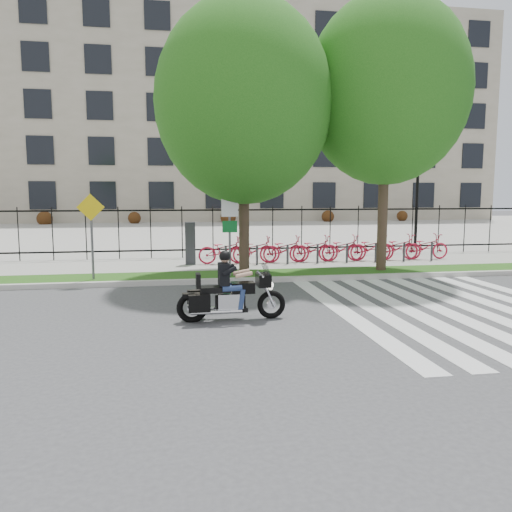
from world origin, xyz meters
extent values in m
plane|color=#3D3D3F|center=(0.00, 0.00, 0.00)|extent=(120.00, 120.00, 0.00)
cube|color=#B5B2AA|center=(0.00, 4.10, 0.07)|extent=(60.00, 0.20, 0.15)
cube|color=#224B12|center=(0.00, 4.95, 0.07)|extent=(60.00, 1.50, 0.15)
cube|color=#ADABA2|center=(0.00, 7.45, 0.07)|extent=(60.00, 3.50, 0.15)
cube|color=#ADABA2|center=(0.00, 25.00, 0.05)|extent=(80.00, 34.00, 0.10)
cube|color=gray|center=(0.00, 45.00, 10.00)|extent=(60.00, 20.00, 20.00)
cylinder|color=black|center=(10.00, 12.00, 2.00)|extent=(0.14, 0.14, 4.00)
cylinder|color=black|center=(10.00, 12.00, 3.90)|extent=(0.06, 0.70, 0.70)
sphere|color=white|center=(9.65, 12.00, 4.00)|extent=(0.36, 0.36, 0.36)
sphere|color=white|center=(10.35, 12.00, 4.00)|extent=(0.36, 0.36, 0.36)
cylinder|color=#3D2D21|center=(0.63, 4.95, 1.97)|extent=(0.32, 0.32, 3.63)
ellipsoid|color=#155613|center=(0.63, 4.95, 5.39)|extent=(5.37, 5.37, 6.17)
cylinder|color=#3D2D21|center=(5.19, 4.95, 2.24)|extent=(0.32, 0.32, 4.18)
ellipsoid|color=#155613|center=(5.19, 4.95, 5.88)|extent=(5.16, 5.16, 5.94)
cube|color=#2D2D33|center=(-0.96, 7.20, 0.90)|extent=(0.35, 0.25, 1.50)
imported|color=#B71632|center=(0.24, 7.20, 0.63)|extent=(1.85, 0.64, 0.97)
cylinder|color=#2D2D33|center=(0.24, 6.70, 0.50)|extent=(0.08, 0.08, 0.70)
imported|color=#B71632|center=(1.34, 7.20, 0.63)|extent=(1.85, 0.64, 0.97)
cylinder|color=#2D2D33|center=(1.34, 6.70, 0.50)|extent=(0.08, 0.08, 0.70)
imported|color=#B71632|center=(2.44, 7.20, 0.63)|extent=(1.85, 0.64, 0.97)
cylinder|color=#2D2D33|center=(2.44, 6.70, 0.50)|extent=(0.08, 0.08, 0.70)
imported|color=#B71632|center=(3.54, 7.20, 0.63)|extent=(1.85, 0.64, 0.97)
cylinder|color=#2D2D33|center=(3.54, 6.70, 0.50)|extent=(0.08, 0.08, 0.70)
imported|color=#B71632|center=(4.64, 7.20, 0.63)|extent=(1.85, 0.64, 0.97)
cylinder|color=#2D2D33|center=(4.64, 6.70, 0.50)|extent=(0.08, 0.08, 0.70)
imported|color=#B71632|center=(5.74, 7.20, 0.63)|extent=(1.85, 0.64, 0.97)
cylinder|color=#2D2D33|center=(5.74, 6.70, 0.50)|extent=(0.08, 0.08, 0.70)
imported|color=#B71632|center=(6.84, 7.20, 0.63)|extent=(1.85, 0.64, 0.97)
cylinder|color=#2D2D33|center=(6.84, 6.70, 0.50)|extent=(0.08, 0.08, 0.70)
imported|color=#B71632|center=(7.94, 7.20, 0.63)|extent=(1.85, 0.64, 0.97)
cylinder|color=#2D2D33|center=(7.94, 6.70, 0.50)|extent=(0.08, 0.08, 0.70)
cylinder|color=#59595B|center=(0.14, 4.60, 1.40)|extent=(0.07, 0.07, 2.50)
cube|color=white|center=(0.14, 4.56, 2.25)|extent=(0.50, 0.03, 0.60)
cube|color=#0C6626|center=(0.14, 4.56, 1.65)|extent=(0.45, 0.03, 0.35)
cylinder|color=#59595B|center=(-3.88, 4.60, 1.35)|extent=(0.07, 0.07, 2.40)
cube|color=yellow|center=(-3.88, 4.56, 2.25)|extent=(0.78, 0.03, 0.78)
torus|color=black|center=(0.48, -0.22, 0.30)|extent=(0.61, 0.13, 0.61)
torus|color=black|center=(-1.19, -0.25, 0.30)|extent=(0.64, 0.14, 0.64)
cube|color=black|center=(0.30, -0.22, 0.84)|extent=(0.27, 0.49, 0.26)
cube|color=#26262B|center=(0.36, -0.22, 1.04)|extent=(0.14, 0.44, 0.27)
cube|color=silver|center=(-0.40, -0.23, 0.40)|extent=(0.53, 0.31, 0.35)
cube|color=black|center=(-0.14, -0.23, 0.69)|extent=(0.49, 0.31, 0.23)
cube|color=black|center=(-0.71, -0.24, 0.67)|extent=(0.62, 0.33, 0.12)
cube|color=black|center=(-1.06, -0.25, 0.86)|extent=(0.09, 0.30, 0.30)
cube|color=black|center=(-1.06, -0.51, 0.44)|extent=(0.44, 0.15, 0.35)
cube|color=black|center=(-1.07, 0.02, 0.44)|extent=(0.44, 0.15, 0.35)
cube|color=black|center=(-0.53, -0.24, 0.99)|extent=(0.22, 0.36, 0.46)
sphere|color=tan|center=(-0.51, -0.24, 1.32)|extent=(0.20, 0.20, 0.20)
sphere|color=black|center=(-0.51, -0.24, 1.36)|extent=(0.24, 0.24, 0.24)
camera|label=1|loc=(-1.55, -10.39, 2.64)|focal=35.00mm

